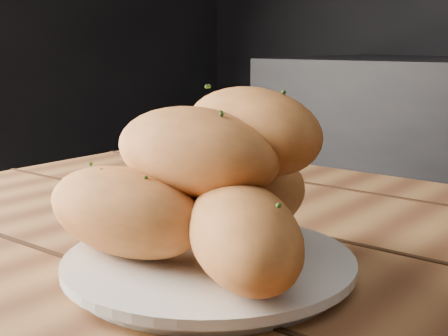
% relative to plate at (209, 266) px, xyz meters
% --- Properties ---
extents(plate, '(0.24, 0.24, 0.02)m').
position_rel_plate_xyz_m(plate, '(0.00, 0.00, 0.00)').
color(plate, silver).
rests_on(plate, table).
extents(bread_rolls, '(0.29, 0.25, 0.14)m').
position_rel_plate_xyz_m(bread_rolls, '(-0.00, 0.00, 0.07)').
color(bread_rolls, '#C87337').
rests_on(bread_rolls, plate).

